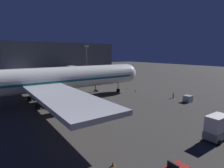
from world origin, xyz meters
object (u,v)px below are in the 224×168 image
at_px(jet_bridge, 84,71).
at_px(ops_van, 218,127).
at_px(ground_crew_near_nose_gear, 173,95).
at_px(apron_floodlight_mast, 87,60).
at_px(traffic_cone_nose_starboard, 127,88).
at_px(airliner_at_gate, 36,81).
at_px(traffic_cone_wingtip_svc_side, 113,164).
at_px(traffic_cone_nose_port, 136,91).
at_px(baggage_container_near_belt, 188,99).

bearing_deg(jet_bridge, ops_van, 176.98).
relative_size(jet_bridge, ground_crew_near_nose_gear, 14.66).
distance_m(apron_floodlight_mast, traffic_cone_nose_starboard, 25.10).
height_order(airliner_at_gate, traffic_cone_wingtip_svc_side, airliner_at_gate).
height_order(airliner_at_gate, ops_van, airliner_at_gate).
height_order(airliner_at_gate, apron_floodlight_mast, airliner_at_gate).
bearing_deg(jet_bridge, traffic_cone_nose_starboard, -135.58).
bearing_deg(ground_crew_near_nose_gear, traffic_cone_nose_starboard, 7.84).
distance_m(ground_crew_near_nose_gear, traffic_cone_nose_starboard, 17.08).
bearing_deg(traffic_cone_nose_port, ops_van, 157.39).
distance_m(airliner_at_gate, baggage_container_near_belt, 37.34).
height_order(jet_bridge, ops_van, jet_bridge).
bearing_deg(baggage_container_near_belt, ops_van, 133.43).
bearing_deg(jet_bridge, airliner_at_gate, 124.30).
distance_m(apron_floodlight_mast, traffic_cone_wingtip_svc_side, 61.96).
xyz_separation_m(jet_bridge, ground_crew_near_nose_gear, (-27.71, -12.91, -4.95)).
xyz_separation_m(airliner_at_gate, traffic_cone_nose_port, (-2.20, -29.63, -5.46)).
distance_m(baggage_container_near_belt, traffic_cone_wingtip_svc_side, 32.79).
bearing_deg(apron_floodlight_mast, traffic_cone_nose_port, -173.69).
distance_m(jet_bridge, traffic_cone_nose_starboard, 16.12).
distance_m(jet_bridge, traffic_cone_wingtip_svc_side, 47.18).
xyz_separation_m(apron_floodlight_mast, ops_van, (-59.01, 9.97, -7.26)).
xyz_separation_m(airliner_at_gate, apron_floodlight_mast, (25.50, -26.57, 3.34)).
bearing_deg(ground_crew_near_nose_gear, traffic_cone_wingtip_svc_side, 116.03).
distance_m(airliner_at_gate, jet_bridge, 23.06).
distance_m(traffic_cone_nose_starboard, traffic_cone_wingtip_svc_side, 43.41).
xyz_separation_m(baggage_container_near_belt, traffic_cone_wingtip_svc_side, (-10.70, 30.99, -0.54)).
height_order(traffic_cone_nose_port, traffic_cone_wingtip_svc_side, same).
height_order(traffic_cone_nose_starboard, traffic_cone_wingtip_svc_side, same).
bearing_deg(traffic_cone_nose_port, jet_bridge, 34.85).
bearing_deg(traffic_cone_nose_port, apron_floodlight_mast, 6.31).
height_order(jet_bridge, baggage_container_near_belt, jet_bridge).
height_order(ground_crew_near_nose_gear, traffic_cone_nose_starboard, ground_crew_near_nose_gear).
distance_m(ops_van, baggage_container_near_belt, 20.62).
height_order(baggage_container_near_belt, traffic_cone_nose_starboard, baggage_container_near_belt).
height_order(airliner_at_gate, jet_bridge, airliner_at_gate).
bearing_deg(traffic_cone_nose_port, traffic_cone_wingtip_svc_side, 133.77).
relative_size(airliner_at_gate, baggage_container_near_belt, 34.23).
relative_size(ops_van, traffic_cone_nose_port, 9.29).
distance_m(apron_floodlight_mast, traffic_cone_nose_port, 29.23).
xyz_separation_m(ops_van, traffic_cone_nose_starboard, (35.71, -13.04, -1.54)).
bearing_deg(baggage_container_near_belt, traffic_cone_nose_port, 6.40).
distance_m(airliner_at_gate, apron_floodlight_mast, 36.98).
distance_m(apron_floodlight_mast, ground_crew_near_nose_gear, 41.38).
height_order(airliner_at_gate, traffic_cone_nose_starboard, airliner_at_gate).
distance_m(airliner_at_gate, traffic_cone_nose_starboard, 30.21).
xyz_separation_m(baggage_container_near_belt, traffic_cone_nose_starboard, (21.55, 1.92, -0.54)).
height_order(jet_bridge, traffic_cone_wingtip_svc_side, jet_bridge).
xyz_separation_m(jet_bridge, traffic_cone_nose_port, (-15.20, -10.58, -5.59)).
bearing_deg(traffic_cone_nose_starboard, jet_bridge, 44.42).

